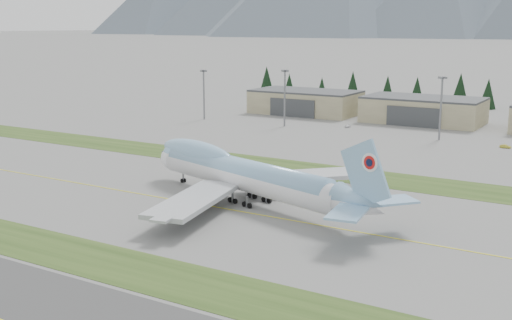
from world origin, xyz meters
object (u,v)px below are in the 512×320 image
Objects in this scene: service_vehicle_a at (348,127)px; service_vehicle_b at (505,148)px; hangar_left at (305,102)px; boeing_747_freighter at (245,174)px; hangar_center at (423,110)px.

service_vehicle_a is 63.79m from service_vehicle_b.
hangar_left is 13.51× the size of service_vehicle_b.
boeing_747_freighter is 152.88m from hangar_left.
service_vehicle_b is at bearing 85.41° from boeing_747_freighter.
boeing_747_freighter is 116.67m from service_vehicle_a.
hangar_left and hangar_center have the same top height.
hangar_left is at bearing 180.00° from hangar_center.
hangar_left is at bearing 145.54° from service_vehicle_a.
service_vehicle_b is at bearing -45.82° from hangar_center.
service_vehicle_b reaches higher than service_vehicle_a.
service_vehicle_a is at bearing -40.20° from hangar_left.
service_vehicle_b is at bearing -23.58° from hangar_left.
hangar_center is at bearing 0.00° from hangar_left.
hangar_left is 43.78m from service_vehicle_a.
service_vehicle_a is (-21.81, -28.04, -5.39)m from hangar_center.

